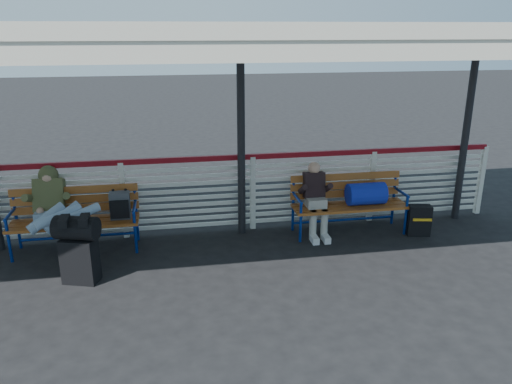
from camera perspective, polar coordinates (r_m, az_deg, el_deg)
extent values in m
plane|color=black|center=(6.39, -15.66, -11.60)|extent=(60.00, 60.00, 0.00)
cube|color=silver|center=(7.88, -14.87, -0.93)|extent=(12.00, 0.04, 1.04)
cube|color=maroon|center=(7.71, -15.23, 3.29)|extent=(12.00, 0.06, 0.08)
cube|color=silver|center=(9.45, 24.29, 1.23)|extent=(0.08, 0.08, 1.20)
cube|color=silver|center=(6.47, -17.38, 17.24)|extent=(12.60, 3.60, 0.16)
cube|color=silver|center=(4.74, -19.69, 15.33)|extent=(12.60, 0.06, 0.30)
cylinder|color=black|center=(7.53, -1.71, 5.94)|extent=(0.12, 0.12, 3.00)
cylinder|color=black|center=(8.85, 22.88, 6.38)|extent=(0.12, 0.12, 3.00)
cube|color=black|center=(6.78, -19.47, -7.38)|extent=(0.49, 0.38, 0.59)
cylinder|color=black|center=(6.60, -19.87, -3.89)|extent=(0.60, 0.45, 0.30)
cube|color=#A84E20|center=(7.62, -20.02, -3.32)|extent=(1.80, 0.50, 0.04)
cube|color=#A84E20|center=(7.77, -19.94, -0.77)|extent=(1.80, 0.10, 0.40)
cylinder|color=navy|center=(7.72, -26.31, -5.67)|extent=(0.04, 0.04, 0.45)
cylinder|color=navy|center=(7.40, -13.58, -5.19)|extent=(0.04, 0.04, 0.45)
cylinder|color=navy|center=(8.06, -25.68, -2.87)|extent=(0.04, 0.04, 0.90)
cylinder|color=navy|center=(7.76, -13.53, -2.30)|extent=(0.04, 0.04, 0.90)
cube|color=#505458|center=(7.47, -15.28, -1.47)|extent=(0.28, 0.18, 0.40)
cube|color=#A84E20|center=(7.94, 10.71, -1.63)|extent=(1.80, 0.50, 0.04)
cube|color=#A84E20|center=(8.08, 10.18, 0.79)|extent=(1.80, 0.10, 0.40)
cylinder|color=navy|center=(7.59, 5.09, -4.14)|extent=(0.04, 0.04, 0.45)
cylinder|color=navy|center=(8.18, 16.70, -3.19)|extent=(0.04, 0.04, 0.45)
cylinder|color=navy|center=(7.93, 4.26, -1.36)|extent=(0.04, 0.04, 0.90)
cylinder|color=navy|center=(8.50, 15.45, -0.64)|extent=(0.04, 0.04, 0.90)
cylinder|color=#10299B|center=(7.96, 12.47, -0.20)|extent=(0.59, 0.35, 0.35)
cube|color=#95B0C9|center=(7.70, -22.60, -2.67)|extent=(0.36, 0.26, 0.18)
cube|color=#535A30|center=(7.80, -22.54, -0.37)|extent=(0.42, 0.38, 0.53)
sphere|color=#535A30|center=(7.82, -22.64, 1.80)|extent=(0.28, 0.28, 0.28)
sphere|color=tan|center=(7.79, -22.69, 1.65)|extent=(0.21, 0.21, 0.21)
cube|color=black|center=(6.53, -21.10, -3.15)|extent=(0.11, 0.27, 0.10)
cube|color=black|center=(6.49, -19.03, -3.06)|extent=(0.11, 0.27, 0.10)
cube|color=#A8A499|center=(7.76, 6.86, -1.26)|extent=(0.30, 0.24, 0.16)
cube|color=black|center=(7.81, 6.63, 0.81)|extent=(0.32, 0.23, 0.42)
sphere|color=tan|center=(7.75, 6.67, 2.75)|extent=(0.19, 0.19, 0.19)
cylinder|color=#A8A499|center=(7.68, 6.52, -3.78)|extent=(0.11, 0.11, 0.46)
cylinder|color=#A8A499|center=(7.73, 7.80, -3.68)|extent=(0.11, 0.11, 0.46)
cube|color=silver|center=(7.67, 6.68, -5.37)|extent=(0.10, 0.24, 0.10)
cube|color=silver|center=(7.72, 7.96, -5.26)|extent=(0.10, 0.24, 0.10)
cube|color=black|center=(8.22, 18.11, -3.09)|extent=(0.38, 0.26, 0.48)
cube|color=gold|center=(8.12, 18.49, -3.04)|extent=(0.29, 0.07, 0.04)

